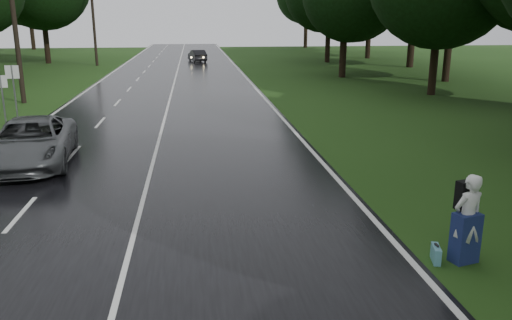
{
  "coord_description": "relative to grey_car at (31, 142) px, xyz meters",
  "views": [
    {
      "loc": [
        1.48,
        -11.0,
        4.87
      ],
      "look_at": [
        3.11,
        2.6,
        1.1
      ],
      "focal_mm": 36.43,
      "sensor_mm": 36.0,
      "label": 1
    }
  ],
  "objects": [
    {
      "name": "road_sign_a",
      "position": [
        -3.15,
        6.93,
        -0.81
      ],
      "size": [
        0.56,
        0.1,
        2.35
      ],
      "primitive_type": null,
      "color": "white",
      "rests_on": "ground"
    },
    {
      "name": "road_sign_b",
      "position": [
        -3.15,
        8.58,
        -0.81
      ],
      "size": [
        0.64,
        0.1,
        2.65
      ],
      "primitive_type": null,
      "color": "white",
      "rests_on": "ground"
    },
    {
      "name": "road",
      "position": [
        4.05,
        13.15,
        -0.79
      ],
      "size": [
        12.0,
        140.0,
        0.04
      ],
      "primitive_type": "cube",
      "color": "black",
      "rests_on": "ground"
    },
    {
      "name": "tree_right_d",
      "position": [
        20.92,
        14.36,
        -0.81
      ],
      "size": [
        7.78,
        7.78,
        12.15
      ],
      "primitive_type": null,
      "color": "black",
      "rests_on": "ground"
    },
    {
      "name": "tree_right_e",
      "position": [
        18.0,
        25.08,
        -0.81
      ],
      "size": [
        7.37,
        7.37,
        11.51
      ],
      "primitive_type": null,
      "color": "black",
      "rests_on": "ground"
    },
    {
      "name": "hitchhiker",
      "position": [
        10.95,
        -8.63,
        0.07
      ],
      "size": [
        0.78,
        0.74,
        1.88
      ],
      "color": "silver",
      "rests_on": "ground"
    },
    {
      "name": "utility_pole_far",
      "position": [
        -4.45,
        38.71,
        -0.81
      ],
      "size": [
        1.8,
        0.28,
        9.72
      ],
      "primitive_type": null,
      "color": "black",
      "rests_on": "ground"
    },
    {
      "name": "tree_right_f",
      "position": [
        20.56,
        40.12,
        -0.81
      ],
      "size": [
        8.24,
        8.24,
        12.88
      ],
      "primitive_type": null,
      "color": "black",
      "rests_on": "ground"
    },
    {
      "name": "ground",
      "position": [
        4.05,
        -6.85,
        -0.81
      ],
      "size": [
        160.0,
        160.0,
        0.0
      ],
      "primitive_type": "plane",
      "color": "#1F4013",
      "rests_on": "ground"
    },
    {
      "name": "grey_car",
      "position": [
        0.0,
        0.0,
        0.0
      ],
      "size": [
        3.12,
        5.77,
        1.54
      ],
      "primitive_type": "imported",
      "rotation": [
        0.0,
        0.0,
        0.1
      ],
      "color": "#484C4D",
      "rests_on": "road"
    },
    {
      "name": "lane_center",
      "position": [
        4.05,
        13.15,
        -0.76
      ],
      "size": [
        0.12,
        140.0,
        0.01
      ],
      "primitive_type": "cube",
      "color": "silver",
      "rests_on": "road"
    },
    {
      "name": "far_car",
      "position": [
        6.03,
        42.14,
        -0.11
      ],
      "size": [
        2.22,
        4.21,
        1.32
      ],
      "primitive_type": "imported",
      "rotation": [
        0.0,
        0.0,
        3.36
      ],
      "color": "black",
      "rests_on": "road"
    },
    {
      "name": "utility_pole_mid",
      "position": [
        -4.45,
        13.97,
        -0.81
      ],
      "size": [
        1.8,
        0.28,
        9.11
      ],
      "primitive_type": null,
      "color": "black",
      "rests_on": "ground"
    },
    {
      "name": "suitcase",
      "position": [
        10.37,
        -8.59,
        -0.64
      ],
      "size": [
        0.26,
        0.5,
        0.34
      ],
      "primitive_type": "cube",
      "rotation": [
        0.0,
        0.0,
        6.02
      ],
      "color": "teal",
      "rests_on": "ground"
    },
    {
      "name": "tree_left_f",
      "position": [
        -10.24,
        42.24,
        -0.81
      ],
      "size": [
        9.15,
        9.15,
        14.3
      ],
      "primitive_type": null,
      "color": "black",
      "rests_on": "ground"
    }
  ]
}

